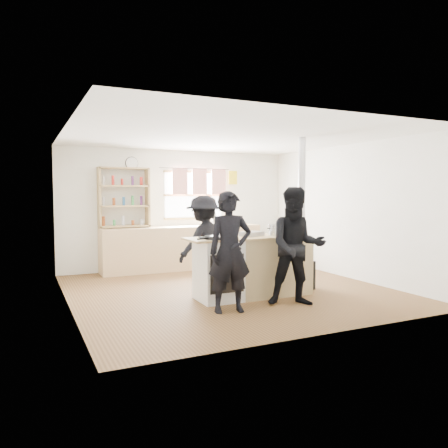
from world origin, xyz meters
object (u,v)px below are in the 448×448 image
at_px(bread_board, 291,232).
at_px(person_near_right, 297,247).
at_px(skillet_greens, 216,237).
at_px(person_far, 204,242).
at_px(thermos, 214,219).
at_px(cooking_island, 253,266).
at_px(flue_heater, 301,250).
at_px(stockpot_stove, 225,232).
at_px(stockpot_counter, 276,230).
at_px(person_near_left, 230,252).
at_px(roast_tray, 252,233).

height_order(bread_board, person_near_right, person_near_right).
distance_m(skillet_greens, person_far, 1.00).
bearing_deg(skillet_greens, thermos, 66.65).
xyz_separation_m(cooking_island, skillet_greens, (-0.70, -0.13, 0.49)).
bearing_deg(flue_heater, bread_board, -150.76).
bearing_deg(cooking_island, person_far, 120.38).
bearing_deg(bread_board, stockpot_stove, 172.03).
height_order(bread_board, person_far, person_far).
height_order(skillet_greens, bread_board, bread_board).
xyz_separation_m(stockpot_counter, person_near_left, (-1.12, -0.63, -0.21)).
xyz_separation_m(flue_heater, person_far, (-1.46, 0.68, 0.12)).
xyz_separation_m(roast_tray, person_near_left, (-0.72, -0.71, -0.16)).
xyz_separation_m(thermos, cooking_island, (-0.56, -2.77, -0.57)).
distance_m(bread_board, flue_heater, 0.49).
bearing_deg(flue_heater, roast_tray, -175.49).
distance_m(cooking_island, person_far, 1.00).
height_order(stockpot_counter, person_near_right, person_near_right).
xyz_separation_m(skillet_greens, flue_heater, (1.68, 0.28, -0.30)).
bearing_deg(stockpot_counter, stockpot_stove, 171.17).
xyz_separation_m(roast_tray, person_far, (-0.49, 0.75, -0.19)).
bearing_deg(person_near_left, roast_tray, 53.41).
xyz_separation_m(stockpot_stove, person_near_right, (0.72, -0.84, -0.17)).
bearing_deg(bread_board, roast_tray, 170.91).
relative_size(thermos, person_near_right, 0.17).
relative_size(cooking_island, person_near_right, 1.17).
height_order(thermos, person_near_left, person_near_left).
bearing_deg(person_near_right, roast_tray, 134.46).
bearing_deg(person_near_left, skillet_greens, 96.99).
bearing_deg(bread_board, person_near_left, -156.21).
xyz_separation_m(stockpot_counter, person_near_right, (-0.11, -0.71, -0.18)).
distance_m(stockpot_stove, bread_board, 1.10).
bearing_deg(person_near_left, cooking_island, 50.82).
bearing_deg(person_near_right, stockpot_stove, 155.25).
distance_m(cooking_island, stockpot_stove, 0.70).
bearing_deg(person_near_right, thermos, 110.29).
height_order(cooking_island, bread_board, bread_board).
distance_m(cooking_island, person_near_right, 0.87).
bearing_deg(roast_tray, stockpot_stove, 173.71).
relative_size(roast_tray, person_far, 0.27).
bearing_deg(roast_tray, cooking_island, -95.00).
xyz_separation_m(stockpot_counter, bread_board, (0.26, -0.02, -0.04)).
xyz_separation_m(stockpot_stove, person_near_left, (-0.28, -0.76, -0.20)).
height_order(bread_board, flue_heater, flue_heater).
bearing_deg(person_far, stockpot_counter, 114.19).
xyz_separation_m(roast_tray, person_near_right, (0.29, -0.79, -0.13)).
bearing_deg(cooking_island, roast_tray, 85.00).
height_order(skillet_greens, roast_tray, roast_tray).
relative_size(skillet_greens, flue_heater, 0.16).
bearing_deg(roast_tray, thermos, 78.49).
bearing_deg(roast_tray, person_near_right, -70.14).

